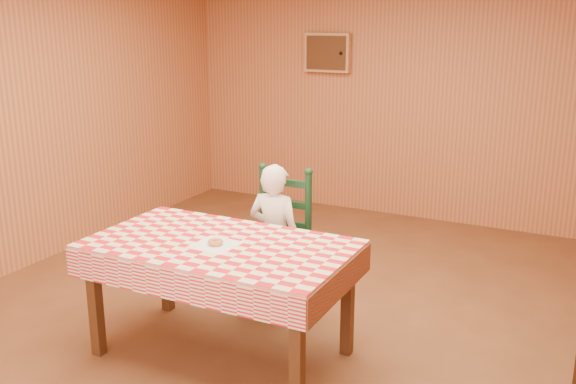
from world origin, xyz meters
name	(u,v)px	position (x,y,z in m)	size (l,w,h in m)	color
ground	(275,327)	(0.00, 0.00, 0.00)	(6.00, 6.00, 0.00)	brown
cabin_walls	(309,62)	(0.00, 0.53, 1.83)	(5.10, 6.05, 2.65)	#C17445
dining_table	(220,255)	(-0.14, -0.47, 0.69)	(1.66, 0.96, 0.77)	#4E2C14
ladder_chair	(278,244)	(-0.14, 0.31, 0.50)	(0.44, 0.40, 1.08)	black
seated_child	(275,239)	(-0.14, 0.26, 0.56)	(0.41, 0.27, 1.12)	white
napkin	(215,245)	(-0.14, -0.52, 0.77)	(0.26, 0.26, 0.00)	white
donut	(215,242)	(-0.14, -0.52, 0.79)	(0.10, 0.10, 0.03)	#C98148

